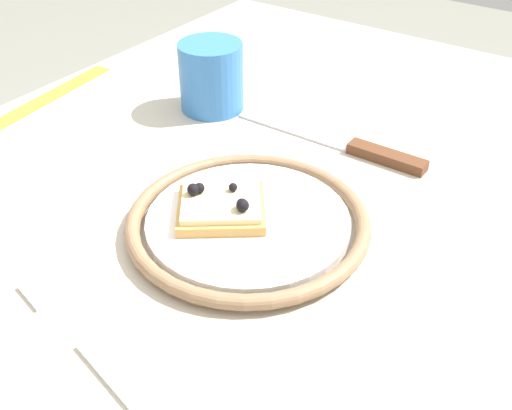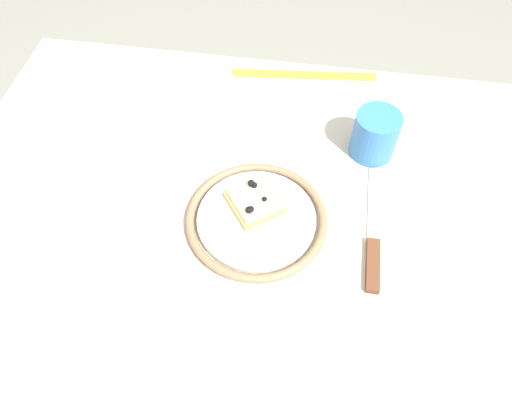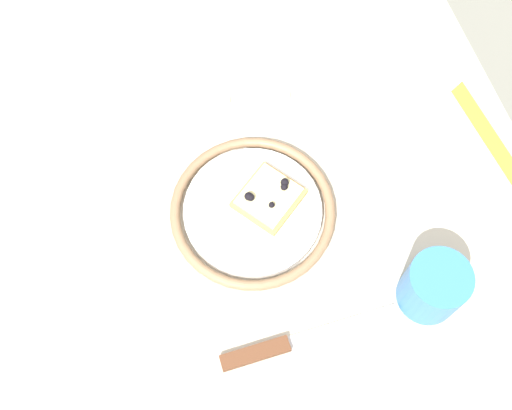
{
  "view_description": "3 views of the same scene",
  "coord_description": "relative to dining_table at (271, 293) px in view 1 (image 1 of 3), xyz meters",
  "views": [
    {
      "loc": [
        -0.38,
        -0.25,
        1.07
      ],
      "look_at": [
        0.01,
        0.02,
        0.73
      ],
      "focal_mm": 43.67,
      "sensor_mm": 36.0,
      "label": 1
    },
    {
      "loc": [
        0.06,
        -0.41,
        1.36
      ],
      "look_at": [
        -0.01,
        0.04,
        0.73
      ],
      "focal_mm": 33.94,
      "sensor_mm": 36.0,
      "label": 2
    },
    {
      "loc": [
        0.33,
        -0.08,
        1.54
      ],
      "look_at": [
        -0.01,
        0.02,
        0.74
      ],
      "focal_mm": 45.73,
      "sensor_mm": 36.0,
      "label": 3
    }
  ],
  "objects": [
    {
      "name": "pizza_slice_near",
      "position": [
        -0.02,
        0.05,
        0.1
      ],
      "size": [
        0.11,
        0.11,
        0.03
      ],
      "color": "tan",
      "rests_on": "plate"
    },
    {
      "name": "measuring_tape",
      "position": [
        0.01,
        0.39,
        0.08
      ],
      "size": [
        0.34,
        0.06,
        0.0
      ],
      "primitive_type": "cube",
      "rotation": [
        0.0,
        0.0,
        0.11
      ],
      "color": "yellow",
      "rests_on": "dining_table"
    },
    {
      "name": "plate",
      "position": [
        -0.01,
        0.02,
        0.09
      ],
      "size": [
        0.23,
        0.23,
        0.02
      ],
      "color": "white",
      "rests_on": "dining_table"
    },
    {
      "name": "knife",
      "position": [
        0.18,
        0.0,
        0.08
      ],
      "size": [
        0.02,
        0.24,
        0.01
      ],
      "color": "silver",
      "rests_on": "dining_table"
    },
    {
      "name": "cup",
      "position": [
        0.17,
        0.2,
        0.12
      ],
      "size": [
        0.08,
        0.08,
        0.08
      ],
      "primitive_type": "cylinder",
      "color": "#3372BF",
      "rests_on": "dining_table"
    },
    {
      "name": "fork",
      "position": [
        -0.2,
        0.04,
        0.08
      ],
      "size": [
        0.06,
        0.2,
        0.0
      ],
      "color": "silver",
      "rests_on": "dining_table"
    },
    {
      "name": "dining_table",
      "position": [
        0.0,
        0.0,
        0.0
      ],
      "size": [
        1.1,
        0.86,
        0.71
      ],
      "color": "#BCB29E",
      "rests_on": "ground_plane"
    }
  ]
}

